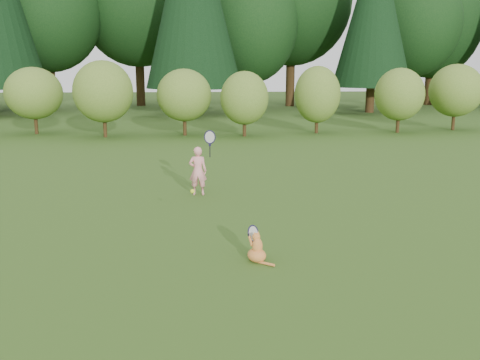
{
  "coord_description": "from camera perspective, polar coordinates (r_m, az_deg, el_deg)",
  "views": [
    {
      "loc": [
        -0.46,
        -8.46,
        2.68
      ],
      "look_at": [
        0.2,
        0.8,
        0.7
      ],
      "focal_mm": 40.0,
      "sensor_mm": 36.0,
      "label": 1
    }
  ],
  "objects": [
    {
      "name": "ground",
      "position": [
        8.88,
        -0.92,
        -5.51
      ],
      "size": [
        100.0,
        100.0,
        0.0
      ],
      "primitive_type": "plane",
      "color": "#264B15",
      "rests_on": "ground"
    },
    {
      "name": "cat",
      "position": [
        7.52,
        1.79,
        -7.06
      ],
      "size": [
        0.43,
        0.64,
        0.58
      ],
      "rotation": [
        0.0,
        0.0,
        0.41
      ],
      "color": "orange",
      "rests_on": "ground"
    },
    {
      "name": "child",
      "position": [
        11.31,
        -4.47,
        1.1
      ],
      "size": [
        0.58,
        0.32,
        1.55
      ],
      "rotation": [
        0.0,
        0.0,
        3.04
      ],
      "color": "pink",
      "rests_on": "ground"
    },
    {
      "name": "tennis_ball",
      "position": [
        8.61,
        -5.09,
        -1.21
      ],
      "size": [
        0.07,
        0.07,
        0.07
      ],
      "color": "#C8E11A",
      "rests_on": "ground"
    },
    {
      "name": "shrub_row",
      "position": [
        21.5,
        -2.87,
        8.6
      ],
      "size": [
        28.0,
        3.0,
        2.8
      ],
      "primitive_type": null,
      "color": "#4E7123",
      "rests_on": "ground"
    }
  ]
}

